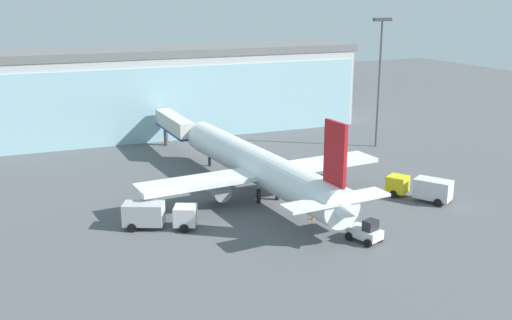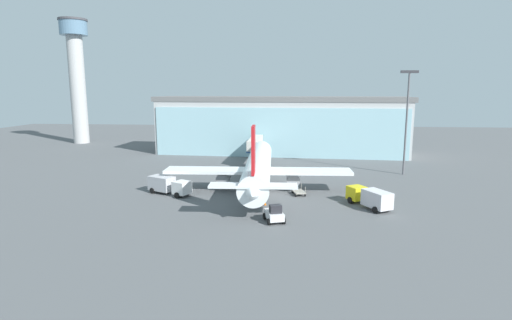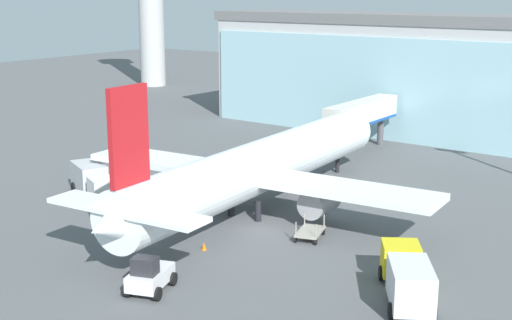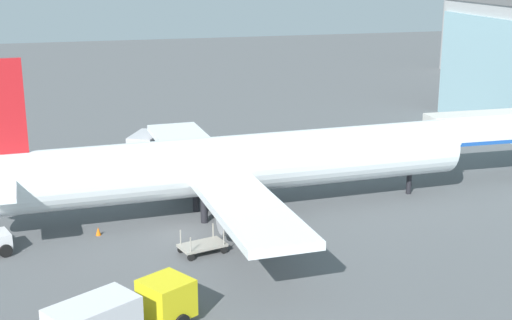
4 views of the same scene
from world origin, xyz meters
TOP-DOWN VIEW (x-y plane):
  - ground at (0.00, 0.00)m, footprint 240.00×240.00m
  - jet_bridge at (-5.07, 27.15)m, footprint 2.46×13.00m
  - airplane at (-2.40, 3.56)m, footprint 29.80×37.38m
  - catering_truck at (-16.01, -1.07)m, footprint 7.51×5.25m
  - fuel_truck at (13.79, -5.57)m, footprint 5.57×7.42m
  - baggage_cart at (4.14, 0.31)m, footprint 2.26×3.12m
  - safety_cone_nose at (-0.61, -5.70)m, footprint 0.36×0.36m
  - safety_cone_wingtip at (-17.39, 5.48)m, footprint 0.36×0.36m

SIDE VIEW (x-z plane):
  - ground at x=0.00m, z-range 0.00..0.00m
  - safety_cone_nose at x=-0.61m, z-range 0.00..0.55m
  - safety_cone_wingtip at x=-17.39m, z-range 0.00..0.55m
  - baggage_cart at x=4.14m, z-range -0.25..1.25m
  - catering_truck at x=-16.01m, z-range 0.14..2.79m
  - fuel_truck at x=13.79m, z-range 0.14..2.79m
  - airplane at x=-2.40m, z-range -2.25..9.40m
  - jet_bridge at x=-5.07m, z-range 1.41..6.97m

